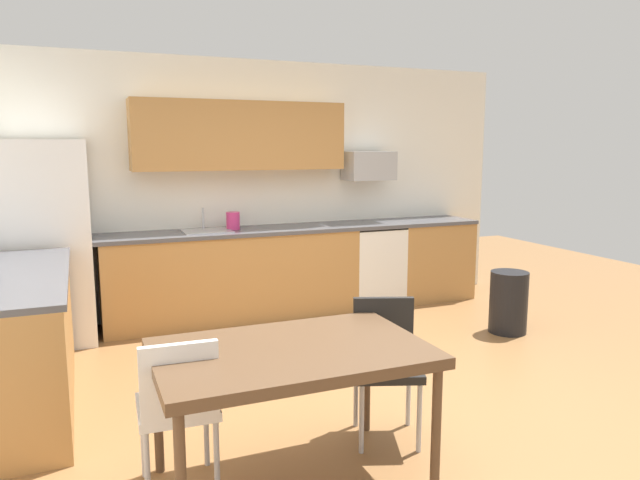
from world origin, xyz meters
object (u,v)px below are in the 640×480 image
at_px(refrigerator, 46,243).
at_px(kettle, 233,222).
at_px(chair_far_side, 178,402).
at_px(trash_bin, 508,302).
at_px(microwave, 369,166).
at_px(oven_range, 371,264).
at_px(chair_near_table, 385,356).
at_px(dining_table, 291,359).

relative_size(refrigerator, kettle, 9.25).
bearing_deg(chair_far_side, trash_bin, 24.39).
distance_m(chair_far_side, kettle, 3.27).
bearing_deg(microwave, oven_range, -90.00).
relative_size(chair_far_side, kettle, 4.25).
distance_m(oven_range, trash_bin, 1.65).
bearing_deg(chair_near_table, refrigerator, 126.03).
height_order(oven_range, dining_table, oven_range).
height_order(chair_near_table, trash_bin, chair_near_table).
bearing_deg(trash_bin, kettle, 146.88).
distance_m(refrigerator, chair_near_table, 3.41).
distance_m(dining_table, kettle, 3.23).
bearing_deg(dining_table, kettle, 81.12).
xyz_separation_m(refrigerator, kettle, (1.76, 0.13, 0.10)).
relative_size(microwave, chair_near_table, 0.64).
distance_m(trash_bin, kettle, 2.87).
relative_size(oven_range, trash_bin, 1.52).
height_order(chair_near_table, kettle, kettle).
height_order(microwave, trash_bin, microwave).
distance_m(chair_near_table, trash_bin, 2.50).
height_order(microwave, dining_table, microwave).
relative_size(trash_bin, kettle, 3.00).
xyz_separation_m(microwave, chair_near_table, (-1.36, -2.92, -1.07)).
xyz_separation_m(dining_table, kettle, (0.50, 3.18, 0.32)).
height_order(refrigerator, chair_far_side, refrigerator).
distance_m(oven_range, chair_near_table, 3.13).
height_order(refrigerator, chair_near_table, refrigerator).
bearing_deg(chair_near_table, oven_range, 64.22).
relative_size(dining_table, trash_bin, 2.33).
xyz_separation_m(oven_range, chair_near_table, (-1.36, -2.82, 0.05)).
bearing_deg(oven_range, refrigerator, -178.63).
height_order(microwave, chair_near_table, microwave).
height_order(microwave, kettle, microwave).
bearing_deg(oven_range, chair_far_side, -131.45).
bearing_deg(microwave, dining_table, -122.90).
xyz_separation_m(chair_near_table, trash_bin, (2.10, 1.35, -0.20)).
bearing_deg(chair_near_table, trash_bin, 32.80).
relative_size(refrigerator, dining_table, 1.32).
bearing_deg(oven_range, trash_bin, -63.41).
relative_size(oven_range, kettle, 4.55).
distance_m(microwave, dining_table, 3.94).
bearing_deg(microwave, refrigerator, -176.93).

